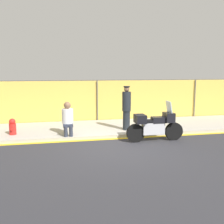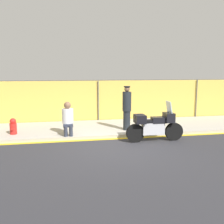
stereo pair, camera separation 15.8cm
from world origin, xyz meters
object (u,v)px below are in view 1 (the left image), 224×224
Objects in this scene: person_seated_on_curb at (68,117)px; officer_standing at (126,108)px; motorcycle at (155,125)px; fire_hydrant at (13,127)px.

officer_standing is at bearing 7.80° from person_seated_on_curb.
motorcycle is 1.67m from officer_standing.
motorcycle is 3.27m from person_seated_on_curb.
officer_standing is (-0.67, 1.45, 0.47)m from motorcycle.
officer_standing reaches higher than person_seated_on_curb.
person_seated_on_curb is (-3.06, 1.12, 0.22)m from motorcycle.
motorcycle is at bearing -20.16° from person_seated_on_curb.
officer_standing is at bearing 115.38° from motorcycle.
person_seated_on_curb is 2.14m from fire_hydrant.
motorcycle is 1.18× the size of officer_standing.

